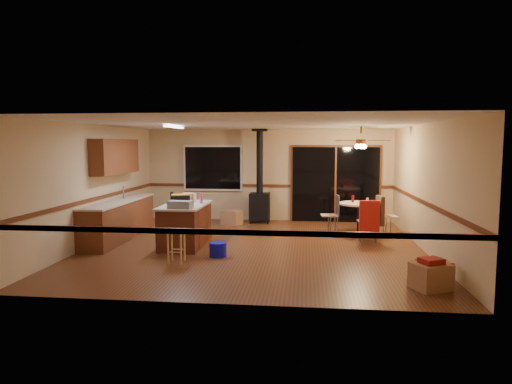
# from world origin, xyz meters

# --- Properties ---
(floor) EXTENTS (7.00, 7.00, 0.00)m
(floor) POSITION_xyz_m (0.00, 0.00, 0.00)
(floor) COLOR #562D18
(floor) RESTS_ON ground
(ceiling) EXTENTS (7.00, 7.00, 0.00)m
(ceiling) POSITION_xyz_m (0.00, 0.00, 2.60)
(ceiling) COLOR silver
(ceiling) RESTS_ON ground
(wall_back) EXTENTS (7.00, 0.00, 7.00)m
(wall_back) POSITION_xyz_m (0.00, 3.50, 1.30)
(wall_back) COLOR tan
(wall_back) RESTS_ON ground
(wall_front) EXTENTS (7.00, 0.00, 7.00)m
(wall_front) POSITION_xyz_m (0.00, -3.50, 1.30)
(wall_front) COLOR tan
(wall_front) RESTS_ON ground
(wall_left) EXTENTS (0.00, 7.00, 7.00)m
(wall_left) POSITION_xyz_m (-3.50, 0.00, 1.30)
(wall_left) COLOR tan
(wall_left) RESTS_ON ground
(wall_right) EXTENTS (0.00, 7.00, 7.00)m
(wall_right) POSITION_xyz_m (3.50, 0.00, 1.30)
(wall_right) COLOR tan
(wall_right) RESTS_ON ground
(chair_rail) EXTENTS (7.00, 7.00, 0.08)m
(chair_rail) POSITION_xyz_m (0.00, 0.00, 1.00)
(chair_rail) COLOR #562915
(chair_rail) RESTS_ON ground
(window) EXTENTS (1.72, 0.10, 1.32)m
(window) POSITION_xyz_m (-1.60, 3.45, 1.50)
(window) COLOR black
(window) RESTS_ON ground
(sliding_door) EXTENTS (2.52, 0.10, 2.10)m
(sliding_door) POSITION_xyz_m (1.90, 3.45, 1.05)
(sliding_door) COLOR black
(sliding_door) RESTS_ON ground
(lower_cabinets) EXTENTS (0.60, 3.00, 0.86)m
(lower_cabinets) POSITION_xyz_m (-3.20, 0.50, 0.43)
(lower_cabinets) COLOR brown
(lower_cabinets) RESTS_ON ground
(countertop) EXTENTS (0.64, 3.04, 0.04)m
(countertop) POSITION_xyz_m (-3.20, 0.50, 0.88)
(countertop) COLOR #C6B39A
(countertop) RESTS_ON lower_cabinets
(upper_cabinets) EXTENTS (0.35, 2.00, 0.80)m
(upper_cabinets) POSITION_xyz_m (-3.33, 0.70, 1.90)
(upper_cabinets) COLOR brown
(upper_cabinets) RESTS_ON ground
(kitchen_island) EXTENTS (0.88, 1.68, 0.90)m
(kitchen_island) POSITION_xyz_m (-1.50, 0.00, 0.45)
(kitchen_island) COLOR #4D2013
(kitchen_island) RESTS_ON ground
(wood_stove) EXTENTS (0.55, 0.50, 2.52)m
(wood_stove) POSITION_xyz_m (-0.20, 3.05, 0.73)
(wood_stove) COLOR black
(wood_stove) RESTS_ON ground
(ceiling_fan) EXTENTS (0.24, 0.24, 0.55)m
(ceiling_fan) POSITION_xyz_m (2.36, 1.59, 2.21)
(ceiling_fan) COLOR brown
(ceiling_fan) RESTS_ON ceiling
(fluorescent_strip) EXTENTS (0.10, 1.20, 0.04)m
(fluorescent_strip) POSITION_xyz_m (-1.80, 0.30, 2.56)
(fluorescent_strip) COLOR white
(fluorescent_strip) RESTS_ON ceiling
(toolbox_grey) EXTENTS (0.50, 0.32, 0.15)m
(toolbox_grey) POSITION_xyz_m (-1.43, -0.60, 0.97)
(toolbox_grey) COLOR slate
(toolbox_grey) RESTS_ON kitchen_island
(toolbox_black) EXTENTS (0.44, 0.32, 0.22)m
(toolbox_black) POSITION_xyz_m (-1.54, -0.25, 1.01)
(toolbox_black) COLOR black
(toolbox_black) RESTS_ON kitchen_island
(toolbox_yellow_lid) EXTENTS (0.38, 0.28, 0.03)m
(toolbox_yellow_lid) POSITION_xyz_m (-1.54, -0.25, 1.13)
(toolbox_yellow_lid) COLOR gold
(toolbox_yellow_lid) RESTS_ON toolbox_black
(box_on_island) EXTENTS (0.23, 0.30, 0.20)m
(box_on_island) POSITION_xyz_m (-1.54, 0.35, 1.00)
(box_on_island) COLOR #9B6945
(box_on_island) RESTS_ON kitchen_island
(bottle_dark) EXTENTS (0.09, 0.09, 0.26)m
(bottle_dark) POSITION_xyz_m (-1.82, 0.11, 1.03)
(bottle_dark) COLOR black
(bottle_dark) RESTS_ON kitchen_island
(bottle_pink) EXTENTS (0.08, 0.08, 0.22)m
(bottle_pink) POSITION_xyz_m (-1.18, 0.15, 1.01)
(bottle_pink) COLOR #D84C8C
(bottle_pink) RESTS_ON kitchen_island
(bottle_white) EXTENTS (0.07, 0.07, 0.20)m
(bottle_white) POSITION_xyz_m (-1.38, 0.39, 1.00)
(bottle_white) COLOR white
(bottle_white) RESTS_ON kitchen_island
(bar_stool) EXTENTS (0.41, 0.41, 0.61)m
(bar_stool) POSITION_xyz_m (-1.29, -1.42, 0.31)
(bar_stool) COLOR tan
(bar_stool) RESTS_ON floor
(blue_bucket) EXTENTS (0.38, 0.38, 0.28)m
(blue_bucket) POSITION_xyz_m (-0.62, -0.89, 0.14)
(blue_bucket) COLOR #0D0FBF
(blue_bucket) RESTS_ON floor
(dining_table) EXTENTS (0.98, 0.98, 0.78)m
(dining_table) POSITION_xyz_m (2.36, 1.59, 0.53)
(dining_table) COLOR black
(dining_table) RESTS_ON ground
(glass_red) EXTENTS (0.07, 0.07, 0.18)m
(glass_red) POSITION_xyz_m (2.21, 1.69, 0.87)
(glass_red) COLOR #590C14
(glass_red) RESTS_ON dining_table
(glass_cream) EXTENTS (0.07, 0.07, 0.13)m
(glass_cream) POSITION_xyz_m (2.54, 1.54, 0.85)
(glass_cream) COLOR beige
(glass_cream) RESTS_ON dining_table
(chair_left) EXTENTS (0.44, 0.44, 0.51)m
(chair_left) POSITION_xyz_m (1.76, 1.70, 0.59)
(chair_left) COLOR tan
(chair_left) RESTS_ON ground
(chair_near) EXTENTS (0.45, 0.49, 0.70)m
(chair_near) POSITION_xyz_m (2.47, 0.71, 0.60)
(chair_near) COLOR tan
(chair_near) RESTS_ON ground
(chair_right) EXTENTS (0.51, 0.48, 0.70)m
(chair_right) POSITION_xyz_m (2.88, 1.61, 0.60)
(chair_right) COLOR tan
(chair_right) RESTS_ON ground
(box_under_window) EXTENTS (0.60, 0.55, 0.39)m
(box_under_window) POSITION_xyz_m (-0.93, 2.67, 0.20)
(box_under_window) COLOR #9B6945
(box_under_window) RESTS_ON floor
(box_corner_a) EXTENTS (0.66, 0.62, 0.39)m
(box_corner_a) POSITION_xyz_m (2.97, -2.52, 0.20)
(box_corner_a) COLOR #9B6945
(box_corner_a) RESTS_ON floor
(box_corner_b) EXTENTS (0.54, 0.49, 0.36)m
(box_corner_b) POSITION_xyz_m (3.10, -2.21, 0.18)
(box_corner_b) COLOR #9B6945
(box_corner_b) RESTS_ON floor
(box_small_red) EXTENTS (0.40, 0.38, 0.08)m
(box_small_red) POSITION_xyz_m (2.97, -2.52, 0.44)
(box_small_red) COLOR maroon
(box_small_red) RESTS_ON box_corner_a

